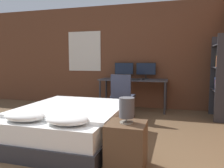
% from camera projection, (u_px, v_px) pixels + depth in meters
% --- Properties ---
extents(wall_back, '(12.00, 0.08, 2.70)m').
position_uv_depth(wall_back, '(133.00, 56.00, 5.76)').
color(wall_back, brown).
rests_on(wall_back, ground_plane).
extents(bed, '(1.54, 1.91, 0.60)m').
position_uv_depth(bed, '(71.00, 123.00, 3.41)').
color(bed, '#2D2D33').
rests_on(bed, ground_plane).
extents(nightstand, '(0.44, 0.43, 0.54)m').
position_uv_depth(nightstand, '(126.00, 145.00, 2.52)').
color(nightstand, brown).
rests_on(nightstand, ground_plane).
extents(bedside_lamp, '(0.17, 0.17, 0.29)m').
position_uv_depth(bedside_lamp, '(127.00, 108.00, 2.48)').
color(bedside_lamp, gray).
rests_on(bedside_lamp, nightstand).
extents(desk, '(1.68, 0.61, 0.78)m').
position_uv_depth(desk, '(133.00, 83.00, 5.45)').
color(desk, '#38383D').
rests_on(desk, ground_plane).
extents(monitor_left, '(0.50, 0.16, 0.41)m').
position_uv_depth(monitor_left, '(124.00, 69.00, 5.69)').
color(monitor_left, black).
rests_on(monitor_left, desk).
extents(monitor_right, '(0.50, 0.16, 0.41)m').
position_uv_depth(monitor_right, '(146.00, 70.00, 5.53)').
color(monitor_right, black).
rests_on(monitor_right, desk).
extents(keyboard, '(0.38, 0.13, 0.02)m').
position_uv_depth(keyboard, '(132.00, 79.00, 5.25)').
color(keyboard, black).
rests_on(keyboard, desk).
extents(computer_mouse, '(0.07, 0.05, 0.04)m').
position_uv_depth(computer_mouse, '(143.00, 79.00, 5.17)').
color(computer_mouse, black).
rests_on(computer_mouse, desk).
extents(office_chair, '(0.52, 0.52, 0.95)m').
position_uv_depth(office_chair, '(122.00, 100.00, 4.75)').
color(office_chair, black).
rests_on(office_chair, ground_plane).
extents(bookshelf, '(0.28, 0.73, 1.77)m').
position_uv_depth(bookshelf, '(221.00, 74.00, 4.53)').
color(bookshelf, '#333338').
rests_on(bookshelf, ground_plane).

